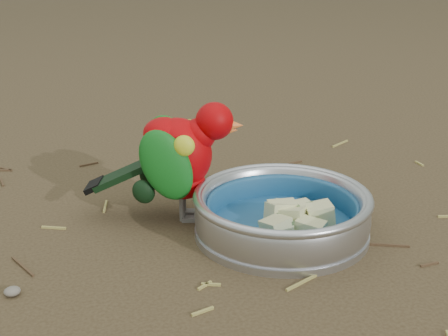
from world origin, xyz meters
name	(u,v)px	position (x,y,z in m)	size (l,w,h in m)	color
ground	(239,251)	(0.00, 0.00, 0.00)	(60.00, 60.00, 0.00)	#453723
food_bowl	(281,229)	(0.07, 0.02, 0.01)	(0.24, 0.24, 0.02)	#B2B2BA
bowl_wall	(282,209)	(0.07, 0.02, 0.04)	(0.24, 0.24, 0.04)	#B2B2BA
fruit_wedges	(282,214)	(0.07, 0.02, 0.03)	(0.14, 0.14, 0.03)	beige
lory_parrot	(179,164)	(-0.04, 0.13, 0.08)	(0.10, 0.20, 0.17)	#A90105
ground_debris	(262,236)	(0.04, 0.02, 0.00)	(0.90, 0.80, 0.01)	#A3964B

